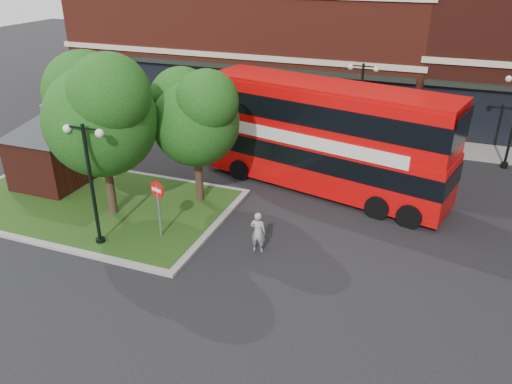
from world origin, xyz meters
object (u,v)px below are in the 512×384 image
at_px(bus, 326,131).
at_px(car_white, 393,140).
at_px(woman, 258,232).
at_px(car_silver, 280,121).

height_order(bus, car_white, bus).
bearing_deg(woman, car_silver, -77.16).
bearing_deg(car_white, bus, 153.27).
bearing_deg(car_silver, bus, -153.48).
relative_size(bus, woman, 7.25).
height_order(woman, car_white, woman).
distance_m(car_silver, car_white, 7.42).
distance_m(woman, car_white, 13.17).
height_order(bus, car_silver, bus).
height_order(bus, woman, bus).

